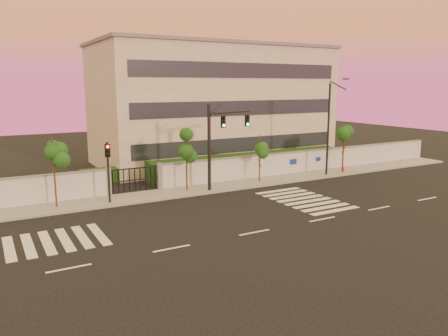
{
  "coord_description": "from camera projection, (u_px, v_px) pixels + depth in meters",
  "views": [
    {
      "loc": [
        -12.94,
        -19.55,
        8.14
      ],
      "look_at": [
        1.41,
        6.0,
        2.56
      ],
      "focal_mm": 35.0,
      "sensor_mm": 36.0,
      "label": 1
    }
  ],
  "objects": [
    {
      "name": "ground",
      "position": [
        254.0,
        232.0,
        24.5
      ],
      "size": [
        120.0,
        120.0,
        0.0
      ],
      "primitive_type": "plane",
      "color": "black",
      "rests_on": "ground"
    },
    {
      "name": "sidewalk",
      "position": [
        179.0,
        192.0,
        33.48
      ],
      "size": [
        60.0,
        3.0,
        0.15
      ],
      "primitive_type": "cube",
      "color": "gray",
      "rests_on": "ground"
    },
    {
      "name": "perimeter_wall",
      "position": [
        173.0,
        176.0,
        34.63
      ],
      "size": [
        60.0,
        0.36,
        2.2
      ],
      "color": "silver",
      "rests_on": "ground"
    },
    {
      "name": "hedge_row",
      "position": [
        172.0,
        172.0,
        37.53
      ],
      "size": [
        41.0,
        4.25,
        1.8
      ],
      "color": "#143610",
      "rests_on": "ground"
    },
    {
      "name": "institutional_building",
      "position": [
        213.0,
        104.0,
        46.51
      ],
      "size": [
        24.4,
        12.4,
        12.25
      ],
      "color": "#B9B39C",
      "rests_on": "ground"
    },
    {
      "name": "road_markings",
      "position": [
        200.0,
        219.0,
        26.95
      ],
      "size": [
        57.0,
        7.62,
        0.02
      ],
      "color": "silver",
      "rests_on": "ground"
    },
    {
      "name": "street_tree_c",
      "position": [
        53.0,
        157.0,
        28.54
      ],
      "size": [
        1.39,
        1.1,
        4.81
      ],
      "color": "#382314",
      "rests_on": "ground"
    },
    {
      "name": "street_tree_d",
      "position": [
        186.0,
        146.0,
        33.1
      ],
      "size": [
        1.52,
        1.21,
        4.88
      ],
      "color": "#382314",
      "rests_on": "ground"
    },
    {
      "name": "street_tree_e",
      "position": [
        260.0,
        148.0,
        36.27
      ],
      "size": [
        1.45,
        1.15,
        4.06
      ],
      "color": "#382314",
      "rests_on": "ground"
    },
    {
      "name": "street_tree_f",
      "position": [
        344.0,
        139.0,
        40.79
      ],
      "size": [
        1.63,
        1.3,
        4.26
      ],
      "color": "#382314",
      "rests_on": "ground"
    },
    {
      "name": "traffic_signal_main",
      "position": [
        219.0,
        137.0,
        33.47
      ],
      "size": [
        4.18,
        1.52,
        6.74
      ],
      "rotation": [
        0.0,
        0.0,
        0.33
      ],
      "color": "black",
      "rests_on": "ground"
    },
    {
      "name": "traffic_signal_secondary",
      "position": [
        108.0,
        165.0,
        29.75
      ],
      "size": [
        0.34,
        0.33,
        4.36
      ],
      "rotation": [
        0.0,
        0.0,
        0.34
      ],
      "color": "black",
      "rests_on": "ground"
    },
    {
      "name": "streetlight_east",
      "position": [
        330.0,
        124.0,
        38.65
      ],
      "size": [
        0.52,
        2.1,
        8.73
      ],
      "color": "black",
      "rests_on": "ground"
    },
    {
      "name": "fire_hydrant",
      "position": [
        343.0,
        170.0,
        40.73
      ],
      "size": [
        0.28,
        0.27,
        0.71
      ],
      "rotation": [
        0.0,
        0.0,
        0.27
      ],
      "color": "#B00B14",
      "rests_on": "ground"
    }
  ]
}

